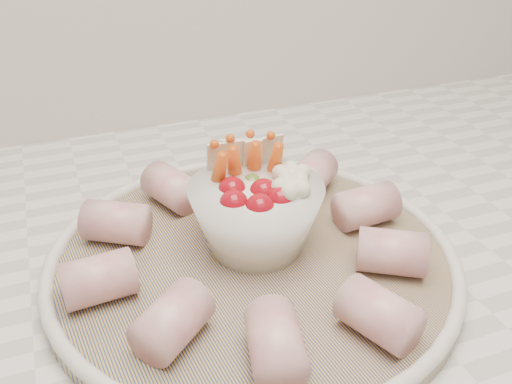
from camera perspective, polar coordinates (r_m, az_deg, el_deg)
name	(u,v)px	position (r m, az deg, el deg)	size (l,w,h in m)	color
serving_platter	(253,259)	(0.50, -0.32, -6.67)	(0.39, 0.39, 0.02)	navy
veggie_bowl	(256,211)	(0.49, 0.04, -1.94)	(0.12, 0.12, 0.09)	white
cured_meat_rolls	(252,237)	(0.48, -0.42, -4.54)	(0.30, 0.31, 0.04)	#B85463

